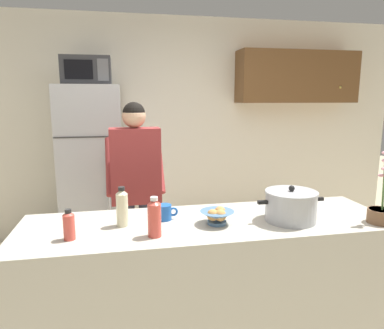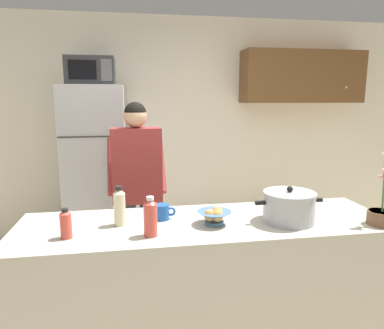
{
  "view_description": "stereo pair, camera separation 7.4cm",
  "coord_description": "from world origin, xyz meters",
  "px_view_note": "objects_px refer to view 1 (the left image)",
  "views": [
    {
      "loc": [
        -0.5,
        -1.98,
        1.65
      ],
      "look_at": [
        0.0,
        0.55,
        1.17
      ],
      "focal_mm": 32.84,
      "sensor_mm": 36.0,
      "label": 1
    },
    {
      "loc": [
        -0.42,
        -1.99,
        1.65
      ],
      "look_at": [
        0.0,
        0.55,
        1.17
      ],
      "focal_mm": 32.84,
      "sensor_mm": 36.0,
      "label": 2
    }
  ],
  "objects_px": {
    "bottle_far_corner": "(69,225)",
    "potted_orchid": "(381,212)",
    "person_near_pot": "(136,176)",
    "bread_bowl": "(217,216)",
    "cooking_pot": "(291,206)",
    "bottle_near_edge": "(154,217)",
    "microwave": "(87,71)",
    "coffee_mug": "(165,212)",
    "refrigerator": "(92,170)",
    "bottle_mid_counter": "(122,207)"
  },
  "relations": [
    {
      "from": "microwave",
      "to": "cooking_pot",
      "type": "relative_size",
      "value": 1.13
    },
    {
      "from": "person_near_pot",
      "to": "bottle_mid_counter",
      "type": "xyz_separation_m",
      "value": [
        -0.11,
        -0.92,
        0.02
      ]
    },
    {
      "from": "coffee_mug",
      "to": "bottle_near_edge",
      "type": "relative_size",
      "value": 0.59
    },
    {
      "from": "microwave",
      "to": "bottle_near_edge",
      "type": "bearing_deg",
      "value": -76.34
    },
    {
      "from": "coffee_mug",
      "to": "bottle_near_edge",
      "type": "height_order",
      "value": "bottle_near_edge"
    },
    {
      "from": "cooking_pot",
      "to": "bottle_mid_counter",
      "type": "distance_m",
      "value": 1.01
    },
    {
      "from": "bottle_near_edge",
      "to": "bottle_far_corner",
      "type": "height_order",
      "value": "bottle_near_edge"
    },
    {
      "from": "bottle_mid_counter",
      "to": "bottle_far_corner",
      "type": "distance_m",
      "value": 0.32
    },
    {
      "from": "cooking_pot",
      "to": "bottle_far_corner",
      "type": "relative_size",
      "value": 2.56
    },
    {
      "from": "microwave",
      "to": "bread_bowl",
      "type": "relative_size",
      "value": 2.35
    },
    {
      "from": "refrigerator",
      "to": "bottle_mid_counter",
      "type": "xyz_separation_m",
      "value": [
        0.32,
        -1.83,
        0.14
      ]
    },
    {
      "from": "refrigerator",
      "to": "potted_orchid",
      "type": "xyz_separation_m",
      "value": [
        1.83,
        -2.08,
        0.09
      ]
    },
    {
      "from": "refrigerator",
      "to": "microwave",
      "type": "relative_size",
      "value": 3.73
    },
    {
      "from": "bottle_mid_counter",
      "to": "coffee_mug",
      "type": "bearing_deg",
      "value": 12.87
    },
    {
      "from": "coffee_mug",
      "to": "bottle_near_edge",
      "type": "distance_m",
      "value": 0.28
    },
    {
      "from": "bottle_mid_counter",
      "to": "bottle_near_edge",
      "type": "bearing_deg",
      "value": -49.2
    },
    {
      "from": "bottle_mid_counter",
      "to": "refrigerator",
      "type": "bearing_deg",
      "value": 99.84
    },
    {
      "from": "coffee_mug",
      "to": "microwave",
      "type": "bearing_deg",
      "value": 108.1
    },
    {
      "from": "person_near_pot",
      "to": "potted_orchid",
      "type": "bearing_deg",
      "value": -39.71
    },
    {
      "from": "bottle_near_edge",
      "to": "potted_orchid",
      "type": "relative_size",
      "value": 0.5
    },
    {
      "from": "bread_bowl",
      "to": "bottle_far_corner",
      "type": "xyz_separation_m",
      "value": [
        -0.83,
        -0.07,
        0.03
      ]
    },
    {
      "from": "refrigerator",
      "to": "coffee_mug",
      "type": "relative_size",
      "value": 13.67
    },
    {
      "from": "bottle_near_edge",
      "to": "bottle_far_corner",
      "type": "relative_size",
      "value": 1.33
    },
    {
      "from": "bread_bowl",
      "to": "potted_orchid",
      "type": "distance_m",
      "value": 0.98
    },
    {
      "from": "bottle_near_edge",
      "to": "person_near_pot",
      "type": "bearing_deg",
      "value": 92.97
    },
    {
      "from": "refrigerator",
      "to": "bottle_far_corner",
      "type": "bearing_deg",
      "value": -88.81
    },
    {
      "from": "cooking_pot",
      "to": "potted_orchid",
      "type": "bearing_deg",
      "value": -15.47
    },
    {
      "from": "person_near_pot",
      "to": "bread_bowl",
      "type": "distance_m",
      "value": 1.09
    },
    {
      "from": "microwave",
      "to": "bottle_near_edge",
      "type": "height_order",
      "value": "microwave"
    },
    {
      "from": "bread_bowl",
      "to": "bottle_near_edge",
      "type": "bearing_deg",
      "value": -163.19
    },
    {
      "from": "cooking_pot",
      "to": "bottle_far_corner",
      "type": "bearing_deg",
      "value": -177.92
    },
    {
      "from": "bread_bowl",
      "to": "bottle_near_edge",
      "type": "height_order",
      "value": "bottle_near_edge"
    },
    {
      "from": "refrigerator",
      "to": "coffee_mug",
      "type": "height_order",
      "value": "refrigerator"
    },
    {
      "from": "cooking_pot",
      "to": "potted_orchid",
      "type": "xyz_separation_m",
      "value": [
        0.51,
        -0.14,
        -0.03
      ]
    },
    {
      "from": "bottle_far_corner",
      "to": "potted_orchid",
      "type": "xyz_separation_m",
      "value": [
        1.79,
        -0.09,
        -0.01
      ]
    },
    {
      "from": "cooking_pot",
      "to": "bottle_far_corner",
      "type": "xyz_separation_m",
      "value": [
        -1.28,
        -0.05,
        -0.01
      ]
    },
    {
      "from": "microwave",
      "to": "bottle_far_corner",
      "type": "distance_m",
      "value": 2.17
    },
    {
      "from": "microwave",
      "to": "coffee_mug",
      "type": "xyz_separation_m",
      "value": [
        0.57,
        -1.75,
        -0.96
      ]
    },
    {
      "from": "cooking_pot",
      "to": "bread_bowl",
      "type": "height_order",
      "value": "cooking_pot"
    },
    {
      "from": "refrigerator",
      "to": "bottle_near_edge",
      "type": "bearing_deg",
      "value": -76.48
    },
    {
      "from": "coffee_mug",
      "to": "potted_orchid",
      "type": "bearing_deg",
      "value": -13.64
    },
    {
      "from": "bottle_near_edge",
      "to": "bottle_mid_counter",
      "type": "bearing_deg",
      "value": 130.8
    },
    {
      "from": "microwave",
      "to": "bread_bowl",
      "type": "xyz_separation_m",
      "value": [
        0.87,
        -1.89,
        -0.96
      ]
    },
    {
      "from": "bottle_near_edge",
      "to": "cooking_pot",
      "type": "bearing_deg",
      "value": 6.17
    },
    {
      "from": "microwave",
      "to": "bottle_mid_counter",
      "type": "xyz_separation_m",
      "value": [
        0.32,
        -1.81,
        -0.9
      ]
    },
    {
      "from": "bottle_far_corner",
      "to": "potted_orchid",
      "type": "relative_size",
      "value": 0.38
    },
    {
      "from": "coffee_mug",
      "to": "potted_orchid",
      "type": "height_order",
      "value": "potted_orchid"
    },
    {
      "from": "bottle_mid_counter",
      "to": "cooking_pot",
      "type": "bearing_deg",
      "value": -6.05
    },
    {
      "from": "bread_bowl",
      "to": "bottle_mid_counter",
      "type": "bearing_deg",
      "value": 171.55
    },
    {
      "from": "bread_bowl",
      "to": "bottle_mid_counter",
      "type": "relative_size",
      "value": 0.87
    }
  ]
}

